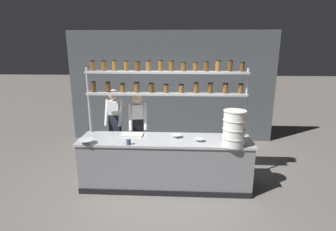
{
  "coord_description": "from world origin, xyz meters",
  "views": [
    {
      "loc": [
        0.28,
        -4.41,
        2.5
      ],
      "look_at": [
        0.04,
        0.2,
        1.3
      ],
      "focal_mm": 28.0,
      "sensor_mm": 36.0,
      "label": 1
    }
  ],
  "objects_px": {
    "chef_center": "(138,127)",
    "container_stack": "(234,128)",
    "spice_shelf_unit": "(166,84)",
    "prep_bowl_near_left": "(199,140)",
    "serving_cup_front": "(129,142)",
    "chef_left": "(115,123)",
    "prep_bowl_center_back": "(86,142)",
    "prep_bowl_center_front": "(177,136)",
    "cutting_board": "(132,134)"
  },
  "relations": [
    {
      "from": "chef_center",
      "to": "container_stack",
      "type": "xyz_separation_m",
      "value": [
        1.73,
        -0.85,
        0.28
      ]
    },
    {
      "from": "spice_shelf_unit",
      "to": "chef_center",
      "type": "relative_size",
      "value": 1.79
    },
    {
      "from": "spice_shelf_unit",
      "to": "prep_bowl_near_left",
      "type": "bearing_deg",
      "value": -34.81
    },
    {
      "from": "container_stack",
      "to": "chef_center",
      "type": "bearing_deg",
      "value": 153.91
    },
    {
      "from": "serving_cup_front",
      "to": "chef_center",
      "type": "bearing_deg",
      "value": 89.29
    },
    {
      "from": "spice_shelf_unit",
      "to": "serving_cup_front",
      "type": "bearing_deg",
      "value": -132.23
    },
    {
      "from": "chef_left",
      "to": "prep_bowl_center_back",
      "type": "xyz_separation_m",
      "value": [
        -0.22,
        -1.08,
        -0.02
      ]
    },
    {
      "from": "prep_bowl_near_left",
      "to": "prep_bowl_center_front",
      "type": "bearing_deg",
      "value": 155.57
    },
    {
      "from": "chef_left",
      "to": "prep_bowl_center_back",
      "type": "height_order",
      "value": "chef_left"
    },
    {
      "from": "container_stack",
      "to": "prep_bowl_near_left",
      "type": "relative_size",
      "value": 3.44
    },
    {
      "from": "spice_shelf_unit",
      "to": "serving_cup_front",
      "type": "xyz_separation_m",
      "value": [
        -0.59,
        -0.65,
        -0.89
      ]
    },
    {
      "from": "container_stack",
      "to": "prep_bowl_center_back",
      "type": "height_order",
      "value": "container_stack"
    },
    {
      "from": "container_stack",
      "to": "serving_cup_front",
      "type": "bearing_deg",
      "value": -178.34
    },
    {
      "from": "chef_left",
      "to": "prep_bowl_near_left",
      "type": "xyz_separation_m",
      "value": [
        1.7,
        -0.86,
        -0.03
      ]
    },
    {
      "from": "chef_center",
      "to": "cutting_board",
      "type": "relative_size",
      "value": 4.12
    },
    {
      "from": "chef_left",
      "to": "chef_center",
      "type": "distance_m",
      "value": 0.55
    },
    {
      "from": "spice_shelf_unit",
      "to": "cutting_board",
      "type": "distance_m",
      "value": 1.13
    },
    {
      "from": "cutting_board",
      "to": "prep_bowl_near_left",
      "type": "distance_m",
      "value": 1.26
    },
    {
      "from": "cutting_board",
      "to": "serving_cup_front",
      "type": "xyz_separation_m",
      "value": [
        0.03,
        -0.5,
        0.03
      ]
    },
    {
      "from": "prep_bowl_near_left",
      "to": "serving_cup_front",
      "type": "height_order",
      "value": "serving_cup_front"
    },
    {
      "from": "prep_bowl_center_front",
      "to": "prep_bowl_center_back",
      "type": "distance_m",
      "value": 1.57
    },
    {
      "from": "prep_bowl_near_left",
      "to": "prep_bowl_center_back",
      "type": "xyz_separation_m",
      "value": [
        -1.92,
        -0.22,
        0.01
      ]
    },
    {
      "from": "prep_bowl_center_back",
      "to": "chef_center",
      "type": "bearing_deg",
      "value": 50.31
    },
    {
      "from": "prep_bowl_center_front",
      "to": "prep_bowl_center_back",
      "type": "bearing_deg",
      "value": -165.21
    },
    {
      "from": "chef_left",
      "to": "cutting_board",
      "type": "distance_m",
      "value": 0.76
    },
    {
      "from": "cutting_board",
      "to": "prep_bowl_center_front",
      "type": "distance_m",
      "value": 0.83
    },
    {
      "from": "chef_center",
      "to": "prep_bowl_center_front",
      "type": "distance_m",
      "value": 0.92
    },
    {
      "from": "prep_bowl_near_left",
      "to": "prep_bowl_center_back",
      "type": "bearing_deg",
      "value": -173.44
    },
    {
      "from": "chef_left",
      "to": "serving_cup_front",
      "type": "relative_size",
      "value": 18.01
    },
    {
      "from": "chef_left",
      "to": "prep_bowl_center_back",
      "type": "distance_m",
      "value": 1.1
    },
    {
      "from": "prep_bowl_center_back",
      "to": "prep_bowl_center_front",
      "type": "bearing_deg",
      "value": 14.79
    },
    {
      "from": "chef_left",
      "to": "prep_bowl_center_front",
      "type": "height_order",
      "value": "chef_left"
    },
    {
      "from": "container_stack",
      "to": "cutting_board",
      "type": "relative_size",
      "value": 1.5
    },
    {
      "from": "spice_shelf_unit",
      "to": "prep_bowl_center_back",
      "type": "height_order",
      "value": "spice_shelf_unit"
    },
    {
      "from": "chef_left",
      "to": "spice_shelf_unit",
      "type": "bearing_deg",
      "value": -19.39
    },
    {
      "from": "container_stack",
      "to": "prep_bowl_center_back",
      "type": "bearing_deg",
      "value": -179.02
    },
    {
      "from": "prep_bowl_center_back",
      "to": "serving_cup_front",
      "type": "height_order",
      "value": "serving_cup_front"
    },
    {
      "from": "chef_center",
      "to": "container_stack",
      "type": "relative_size",
      "value": 2.74
    },
    {
      "from": "chef_left",
      "to": "chef_center",
      "type": "height_order",
      "value": "chef_left"
    },
    {
      "from": "chef_center",
      "to": "prep_bowl_center_front",
      "type": "height_order",
      "value": "chef_center"
    },
    {
      "from": "spice_shelf_unit",
      "to": "chef_center",
      "type": "bearing_deg",
      "value": 156.87
    },
    {
      "from": "spice_shelf_unit",
      "to": "prep_bowl_center_back",
      "type": "distance_m",
      "value": 1.72
    },
    {
      "from": "chef_center",
      "to": "prep_bowl_near_left",
      "type": "distance_m",
      "value": 1.36
    },
    {
      "from": "prep_bowl_near_left",
      "to": "chef_left",
      "type": "bearing_deg",
      "value": 153.15
    },
    {
      "from": "container_stack",
      "to": "serving_cup_front",
      "type": "relative_size",
      "value": 6.42
    },
    {
      "from": "container_stack",
      "to": "prep_bowl_center_back",
      "type": "distance_m",
      "value": 2.48
    },
    {
      "from": "container_stack",
      "to": "prep_bowl_near_left",
      "type": "distance_m",
      "value": 0.64
    },
    {
      "from": "chef_center",
      "to": "serving_cup_front",
      "type": "height_order",
      "value": "chef_center"
    },
    {
      "from": "spice_shelf_unit",
      "to": "prep_bowl_center_front",
      "type": "bearing_deg",
      "value": -49.25
    },
    {
      "from": "spice_shelf_unit",
      "to": "cutting_board",
      "type": "relative_size",
      "value": 7.39
    }
  ]
}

